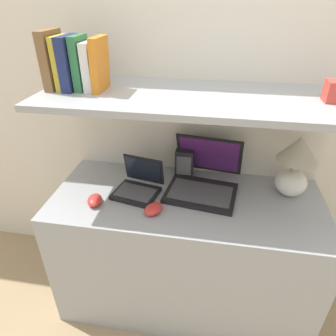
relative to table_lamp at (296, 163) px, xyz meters
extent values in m
cube|color=silver|center=(-0.50, 0.22, 0.29)|extent=(6.00, 0.05, 2.40)
cube|color=#999EA3|center=(-0.50, -0.13, -0.54)|extent=(1.33, 0.56, 0.73)
cube|color=silver|center=(-0.50, 0.17, -0.31)|extent=(1.33, 0.04, 1.20)
cube|color=#999EA3|center=(-0.50, -0.06, 0.31)|extent=(1.33, 0.51, 0.03)
ellipsoid|color=white|center=(0.00, 0.00, -0.11)|extent=(0.15, 0.15, 0.13)
cylinder|color=tan|center=(0.00, 0.00, -0.01)|extent=(0.02, 0.02, 0.06)
cone|color=#B2AD99|center=(0.00, 0.00, 0.08)|extent=(0.19, 0.19, 0.12)
cube|color=black|center=(-0.43, -0.09, -0.16)|extent=(0.37, 0.30, 0.02)
cube|color=#47474C|center=(-0.43, -0.10, -0.15)|extent=(0.32, 0.22, 0.00)
cube|color=black|center=(-0.41, 0.09, -0.04)|extent=(0.35, 0.15, 0.24)
cube|color=#4C1E60|center=(-0.41, 0.09, -0.04)|extent=(0.32, 0.13, 0.21)
cube|color=black|center=(-0.75, -0.14, -0.16)|extent=(0.24, 0.21, 0.02)
cube|color=#47474C|center=(-0.75, -0.15, -0.15)|extent=(0.21, 0.15, 0.00)
cube|color=black|center=(-0.73, -0.04, -0.08)|extent=(0.21, 0.07, 0.15)
cube|color=black|center=(-0.73, -0.05, -0.08)|extent=(0.19, 0.06, 0.13)
ellipsoid|color=red|center=(-0.64, -0.26, -0.15)|extent=(0.11, 0.12, 0.04)
ellipsoid|color=red|center=(-0.93, -0.24, -0.15)|extent=(0.09, 0.11, 0.04)
cube|color=black|center=(-0.54, 0.08, -0.10)|extent=(0.10, 0.06, 0.15)
cube|color=#59595B|center=(-0.54, 0.05, -0.10)|extent=(0.08, 0.00, 0.11)
cube|color=brown|center=(-1.11, -0.06, 0.44)|extent=(0.04, 0.16, 0.24)
cube|color=gold|center=(-1.07, -0.06, 0.43)|extent=(0.03, 0.13, 0.22)
cube|color=navy|center=(-1.03, -0.06, 0.44)|extent=(0.04, 0.16, 0.22)
cube|color=#2D7042|center=(-0.99, -0.06, 0.44)|extent=(0.03, 0.13, 0.22)
cube|color=silver|center=(-0.94, -0.06, 0.42)|extent=(0.04, 0.12, 0.20)
cube|color=orange|center=(-0.90, -0.06, 0.43)|extent=(0.04, 0.15, 0.22)
camera|label=1|loc=(-0.39, -1.31, 0.70)|focal=32.00mm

